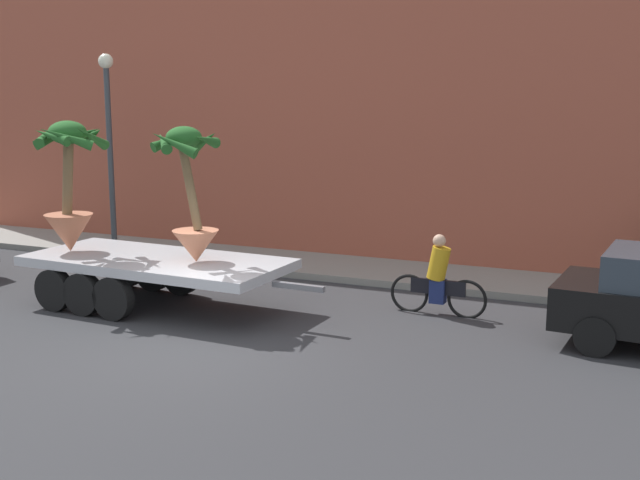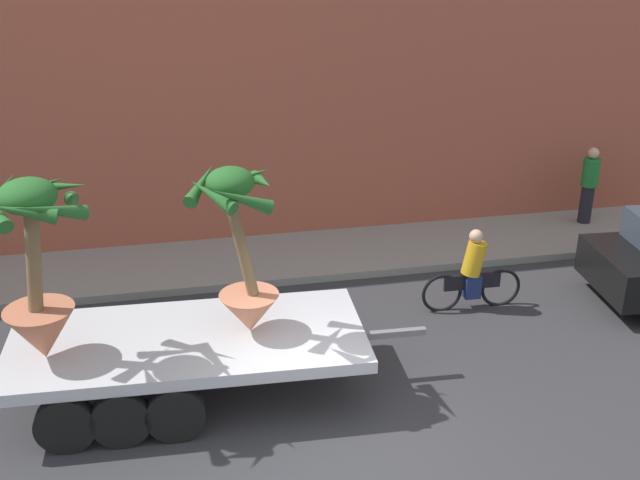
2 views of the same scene
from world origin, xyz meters
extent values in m
plane|color=#2D2D30|center=(0.00, 0.00, 0.00)|extent=(60.00, 60.00, 0.00)
cube|color=gray|center=(0.00, 6.10, 0.07)|extent=(24.00, 2.20, 0.15)
cube|color=#9E4C38|center=(0.00, 7.80, 4.29)|extent=(24.00, 1.20, 8.58)
cube|color=#B7BABF|center=(-1.98, 1.79, 0.89)|extent=(5.15, 2.42, 0.18)
cylinder|color=black|center=(-3.55, 2.89, 0.40)|extent=(0.81, 0.25, 0.80)
cylinder|color=black|center=(-3.64, 0.84, 0.40)|extent=(0.81, 0.25, 0.80)
cylinder|color=black|center=(-2.84, 2.86, 0.40)|extent=(0.81, 0.25, 0.80)
cylinder|color=black|center=(-2.93, 0.81, 0.40)|extent=(0.81, 0.25, 0.80)
cylinder|color=black|center=(-2.14, 2.83, 0.40)|extent=(0.81, 0.25, 0.80)
cylinder|color=black|center=(-2.22, 0.78, 0.40)|extent=(0.81, 0.25, 0.80)
cube|color=slate|center=(1.05, 1.67, 0.74)|extent=(1.00, 0.14, 0.10)
cone|color=#C17251|center=(-1.08, 1.77, 1.28)|extent=(0.86, 0.86, 0.59)
cylinder|color=brown|center=(-1.17, 1.77, 2.42)|extent=(0.47, 0.16, 1.69)
ellipsoid|color=#235B23|center=(-1.26, 1.77, 3.26)|extent=(0.65, 0.65, 0.41)
cone|color=#235B23|center=(-0.84, 1.81, 3.22)|extent=(0.30, 0.90, 0.36)
cone|color=#235B23|center=(-1.06, 2.14, 3.18)|extent=(0.85, 0.58, 0.51)
cone|color=#235B23|center=(-1.64, 1.95, 3.20)|extent=(0.56, 0.86, 0.44)
cone|color=#235B23|center=(-1.53, 1.50, 3.20)|extent=(0.68, 0.69, 0.43)
cone|color=#235B23|center=(-1.19, 1.33, 3.18)|extent=(0.91, 0.35, 0.54)
cone|color=#B26647|center=(-3.89, 1.62, 1.35)|extent=(0.93, 0.93, 0.74)
cylinder|color=brown|center=(-3.84, 1.62, 2.51)|extent=(0.34, 0.19, 1.60)
ellipsoid|color=#235B23|center=(-3.80, 1.62, 3.31)|extent=(0.72, 0.72, 0.45)
cone|color=#235B23|center=(-3.29, 1.69, 3.23)|extent=(0.33, 1.04, 0.56)
cone|color=#235B23|center=(-3.49, 2.03, 3.27)|extent=(0.95, 0.78, 0.40)
cone|color=#235B23|center=(-3.81, 2.06, 3.26)|extent=(0.90, 0.23, 0.42)
cone|color=#235B23|center=(-3.82, 1.21, 3.26)|extent=(0.86, 0.25, 0.39)
cone|color=#235B23|center=(-3.49, 1.24, 3.24)|extent=(0.90, 0.77, 0.52)
torus|color=black|center=(3.60, 3.48, 0.34)|extent=(0.74, 0.07, 0.74)
torus|color=black|center=(2.50, 3.49, 0.34)|extent=(0.74, 0.07, 0.74)
cube|color=black|center=(3.05, 3.48, 0.52)|extent=(1.04, 0.07, 0.28)
cylinder|color=gold|center=(3.05, 3.48, 0.97)|extent=(0.45, 0.35, 0.65)
sphere|color=tan|center=(3.05, 3.48, 1.39)|extent=(0.24, 0.24, 0.24)
cube|color=navy|center=(3.05, 3.48, 0.44)|extent=(0.28, 0.24, 0.44)
cylinder|color=black|center=(6.06, 3.90, 0.32)|extent=(0.65, 0.25, 0.64)
cylinder|color=black|center=(6.92, 6.48, 0.57)|extent=(0.28, 0.28, 0.85)
cylinder|color=#1E702D|center=(6.92, 6.48, 1.31)|extent=(0.36, 0.36, 0.62)
sphere|color=tan|center=(6.92, 6.48, 1.74)|extent=(0.24, 0.24, 0.24)
camera|label=1|loc=(6.72, -10.38, 4.05)|focal=44.30mm
camera|label=2|loc=(-2.07, -7.99, 6.64)|focal=43.58mm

